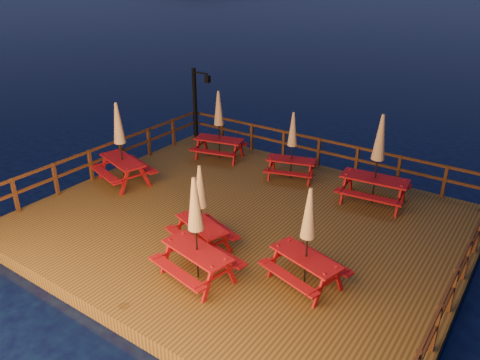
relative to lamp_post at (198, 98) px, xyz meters
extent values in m
plane|color=black|center=(5.39, -4.55, -2.20)|extent=(500.00, 500.00, 0.00)
cube|color=#433015|center=(5.39, -4.55, -2.00)|extent=(12.00, 10.00, 0.40)
cylinder|color=#372011|center=(-0.21, 0.05, -2.50)|extent=(0.24, 0.24, 1.40)
cylinder|color=#372011|center=(5.39, -9.15, -2.50)|extent=(0.24, 0.24, 1.40)
cylinder|color=#372011|center=(5.39, 0.05, -2.50)|extent=(0.24, 0.24, 1.40)
cylinder|color=#372011|center=(10.99, 0.05, -2.50)|extent=(0.24, 0.24, 1.40)
cube|color=#372011|center=(5.39, 0.30, -0.75)|extent=(11.70, 0.06, 0.09)
cube|color=#372011|center=(5.39, 0.30, -1.19)|extent=(11.70, 0.06, 0.09)
cube|color=#372011|center=(0.71, 0.30, -1.25)|extent=(0.10, 0.10, 1.10)
cube|color=#372011|center=(5.39, 0.30, -1.25)|extent=(0.10, 0.10, 1.10)
cube|color=#372011|center=(10.07, 0.30, -1.25)|extent=(0.10, 0.10, 1.10)
cube|color=#372011|center=(-0.46, -4.55, -0.75)|extent=(0.06, 9.70, 0.09)
cube|color=#372011|center=(-0.46, -4.55, -1.19)|extent=(0.06, 9.70, 0.09)
cube|color=#372011|center=(-0.46, -8.43, -1.25)|extent=(0.10, 0.10, 1.10)
cube|color=#372011|center=(-0.46, -4.55, -1.25)|extent=(0.10, 0.10, 1.10)
cube|color=#372011|center=(-0.46, -0.67, -1.25)|extent=(0.10, 0.10, 1.10)
cube|color=#372011|center=(11.24, -4.55, -0.75)|extent=(0.06, 9.70, 0.09)
cube|color=#372011|center=(11.24, -4.55, -1.19)|extent=(0.06, 9.70, 0.09)
cube|color=#372011|center=(11.24, -4.55, -1.25)|extent=(0.10, 0.10, 1.10)
cube|color=black|center=(-0.16, 0.00, -0.30)|extent=(0.12, 0.12, 3.00)
cube|color=black|center=(0.19, 0.00, 1.05)|extent=(0.70, 0.06, 0.06)
cube|color=black|center=(0.54, 0.00, 0.85)|extent=(0.18, 0.18, 0.28)
sphere|color=#FAC164|center=(0.54, 0.00, 0.85)|extent=(0.14, 0.14, 0.14)
cube|color=maroon|center=(0.59, -4.74, -0.98)|extent=(2.09, 1.28, 0.05)
cube|color=maroon|center=(0.77, -4.12, -1.31)|extent=(1.96, 0.84, 0.05)
cube|color=maroon|center=(0.41, -5.37, -1.31)|extent=(1.96, 0.84, 0.05)
cube|color=maroon|center=(-0.09, -4.17, -1.39)|extent=(0.09, 0.12, 0.81)
cube|color=maroon|center=(-0.29, -4.86, -1.39)|extent=(0.09, 0.12, 0.81)
cube|color=maroon|center=(1.47, -4.62, -1.39)|extent=(0.09, 0.12, 0.81)
cube|color=maroon|center=(1.27, -5.31, -1.39)|extent=(0.09, 0.12, 0.81)
cylinder|color=black|center=(0.59, -4.74, -0.44)|extent=(0.05, 0.05, 2.71)
cone|color=tan|center=(0.59, -4.74, 0.32)|extent=(0.39, 0.39, 1.36)
sphere|color=black|center=(0.59, -4.74, 0.95)|extent=(0.08, 0.08, 0.08)
cube|color=maroon|center=(8.24, -6.16, -1.08)|extent=(1.84, 1.10, 0.05)
cube|color=maroon|center=(8.40, -5.61, -1.36)|extent=(1.73, 0.71, 0.05)
cube|color=maroon|center=(8.09, -6.72, -1.36)|extent=(1.73, 0.71, 0.05)
cube|color=maroon|center=(7.63, -5.67, -1.44)|extent=(0.08, 0.11, 0.72)
cube|color=maroon|center=(7.47, -6.28, -1.44)|extent=(0.08, 0.11, 0.72)
cube|color=maroon|center=(9.02, -6.05, -1.44)|extent=(0.08, 0.11, 0.72)
cube|color=maroon|center=(8.85, -6.66, -1.44)|extent=(0.08, 0.11, 0.72)
cylinder|color=black|center=(8.24, -6.16, -0.60)|extent=(0.04, 0.04, 2.40)
cone|color=tan|center=(8.24, -6.16, 0.07)|extent=(0.35, 0.35, 1.20)
sphere|color=black|center=(8.24, -6.16, 0.63)|extent=(0.07, 0.07, 0.07)
cube|color=maroon|center=(6.07, -7.43, -1.03)|extent=(1.93, 1.04, 0.05)
cube|color=maroon|center=(6.18, -6.83, -1.34)|extent=(1.85, 0.62, 0.05)
cube|color=maroon|center=(5.95, -8.03, -1.34)|extent=(1.85, 0.62, 0.05)
cube|color=maroon|center=(5.38, -6.95, -1.41)|extent=(0.08, 0.11, 0.76)
cube|color=maroon|center=(5.25, -7.61, -1.41)|extent=(0.08, 0.11, 0.76)
cube|color=maroon|center=(6.88, -7.24, -1.41)|extent=(0.08, 0.11, 0.76)
cube|color=maroon|center=(6.75, -7.90, -1.41)|extent=(0.08, 0.11, 0.76)
cylinder|color=black|center=(6.07, -7.43, -0.52)|extent=(0.04, 0.04, 2.55)
cone|color=tan|center=(6.07, -7.43, 0.19)|extent=(0.37, 0.37, 1.27)
sphere|color=black|center=(6.07, -7.43, 0.78)|extent=(0.07, 0.07, 0.07)
cube|color=maroon|center=(5.08, -1.19, -1.11)|extent=(1.77, 1.12, 0.05)
cube|color=maroon|center=(4.92, -0.67, -1.38)|extent=(1.66, 0.75, 0.05)
cube|color=maroon|center=(5.25, -1.72, -1.38)|extent=(1.66, 0.75, 0.05)
cube|color=maroon|center=(4.33, -1.11, -1.45)|extent=(0.08, 0.10, 0.69)
cube|color=maroon|center=(4.52, -1.69, -1.45)|extent=(0.08, 0.10, 0.69)
cube|color=maroon|center=(5.65, -0.69, -1.45)|extent=(0.08, 0.10, 0.69)
cube|color=maroon|center=(5.83, -1.27, -1.45)|extent=(0.08, 0.10, 0.69)
cylinder|color=black|center=(5.08, -1.19, -0.65)|extent=(0.04, 0.04, 2.30)
cone|color=tan|center=(5.08, -1.19, 0.00)|extent=(0.33, 0.33, 1.15)
sphere|color=black|center=(5.08, -1.19, 0.53)|extent=(0.06, 0.06, 0.06)
cube|color=maroon|center=(8.08, -1.36, -0.96)|extent=(2.08, 0.98, 0.06)
cube|color=maroon|center=(8.01, -0.69, -1.29)|extent=(2.03, 0.52, 0.06)
cube|color=maroon|center=(8.15, -2.02, -1.29)|extent=(2.03, 0.52, 0.06)
cube|color=maroon|center=(7.21, -1.08, -1.38)|extent=(0.08, 0.12, 0.84)
cube|color=maroon|center=(7.29, -1.81, -1.38)|extent=(0.08, 0.12, 0.84)
cube|color=maroon|center=(8.88, -0.91, -1.38)|extent=(0.08, 0.12, 0.84)
cube|color=maroon|center=(8.95, -1.64, -1.38)|extent=(0.08, 0.12, 0.84)
cylinder|color=black|center=(8.08, -1.36, -0.40)|extent=(0.05, 0.05, 2.79)
cone|color=tan|center=(8.08, -1.36, 0.38)|extent=(0.40, 0.40, 1.39)
sphere|color=black|center=(8.08, -1.36, 1.03)|extent=(0.08, 0.08, 0.08)
cube|color=maroon|center=(5.29, -6.31, -1.12)|extent=(1.73, 1.11, 0.04)
cube|color=maroon|center=(5.46, -5.80, -1.39)|extent=(1.61, 0.75, 0.04)
cube|color=maroon|center=(5.12, -6.82, -1.39)|extent=(1.61, 0.75, 0.04)
cube|color=maroon|center=(4.74, -5.81, -1.46)|extent=(0.08, 0.10, 0.67)
cube|color=maroon|center=(4.55, -6.37, -1.46)|extent=(0.08, 0.10, 0.67)
cube|color=maroon|center=(6.02, -6.24, -1.46)|extent=(0.08, 0.10, 0.67)
cube|color=maroon|center=(5.83, -6.80, -1.46)|extent=(0.08, 0.10, 0.67)
cylinder|color=black|center=(5.29, -6.31, -0.67)|extent=(0.04, 0.04, 2.25)
cone|color=tan|center=(5.29, -6.31, -0.04)|extent=(0.32, 0.32, 1.12)
sphere|color=black|center=(5.29, -6.31, 0.48)|extent=(0.06, 0.06, 0.06)
cube|color=maroon|center=(1.94, -1.14, -1.03)|extent=(1.94, 1.12, 0.05)
cube|color=maroon|center=(1.80, -0.55, -1.34)|extent=(1.85, 0.70, 0.05)
cube|color=maroon|center=(2.08, -1.73, -1.34)|extent=(1.85, 0.70, 0.05)
cube|color=maroon|center=(1.12, -0.99, -1.41)|extent=(0.08, 0.11, 0.76)
cube|color=maroon|center=(1.28, -1.64, -1.41)|extent=(0.08, 0.11, 0.76)
cube|color=maroon|center=(2.60, -0.64, -1.41)|extent=(0.08, 0.11, 0.76)
cube|color=maroon|center=(2.76, -1.29, -1.41)|extent=(0.08, 0.11, 0.76)
cylinder|color=black|center=(1.94, -1.14, -0.53)|extent=(0.04, 0.04, 2.54)
cone|color=tan|center=(1.94, -1.14, 0.19)|extent=(0.37, 0.37, 1.27)
sphere|color=black|center=(1.94, -1.14, 0.78)|extent=(0.07, 0.07, 0.07)
camera|label=1|loc=(12.11, -14.34, 5.03)|focal=35.00mm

